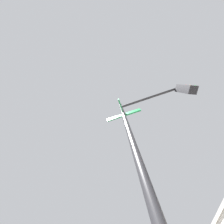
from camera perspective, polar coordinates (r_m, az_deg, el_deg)
traffic_signal_near at (r=3.49m, az=23.25°, el=2.62°), size 1.57×2.88×5.88m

